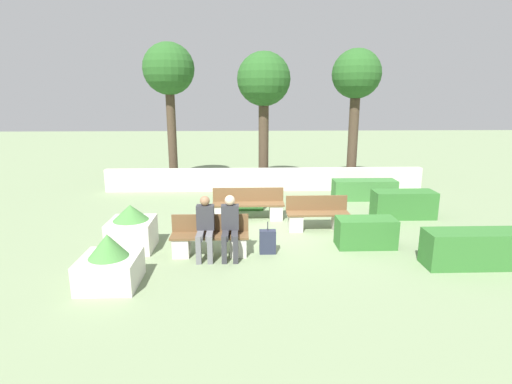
# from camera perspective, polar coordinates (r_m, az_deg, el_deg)

# --- Properties ---
(ground_plane) EXTENTS (60.00, 60.00, 0.00)m
(ground_plane) POSITION_cam_1_polar(r_m,az_deg,el_deg) (10.65, 2.63, -5.33)
(ground_plane) COLOR gray
(perimeter_wall) EXTENTS (11.71, 0.30, 0.83)m
(perimeter_wall) POSITION_cam_1_polar(r_m,az_deg,el_deg) (14.84, 1.29, 1.81)
(perimeter_wall) COLOR beige
(perimeter_wall) RESTS_ON ground_plane
(bench_front) EXTENTS (1.71, 0.48, 0.88)m
(bench_front) POSITION_cam_1_polar(r_m,az_deg,el_deg) (8.95, -6.60, -6.89)
(bench_front) COLOR brown
(bench_front) RESTS_ON ground_plane
(bench_left_side) EXTENTS (2.04, 0.48, 0.88)m
(bench_left_side) POSITION_cam_1_polar(r_m,az_deg,el_deg) (11.39, -1.11, -2.21)
(bench_left_side) COLOR brown
(bench_left_side) RESTS_ON ground_plane
(bench_right_side) EXTENTS (1.63, 0.48, 0.88)m
(bench_right_side) POSITION_cam_1_polar(r_m,az_deg,el_deg) (10.63, 8.77, -3.64)
(bench_right_side) COLOR brown
(bench_right_side) RESTS_ON ground_plane
(person_seated_man) EXTENTS (0.38, 0.64, 1.36)m
(person_seated_man) POSITION_cam_1_polar(r_m,az_deg,el_deg) (8.69, -7.29, -4.61)
(person_seated_man) COLOR slate
(person_seated_man) RESTS_ON ground_plane
(person_seated_woman) EXTENTS (0.38, 0.64, 1.37)m
(person_seated_woman) POSITION_cam_1_polar(r_m,az_deg,el_deg) (8.65, -3.73, -4.54)
(person_seated_woman) COLOR #333338
(person_seated_woman) RESTS_ON ground_plane
(hedge_block_near_left) EXTENTS (1.35, 0.62, 0.69)m
(hedge_block_near_left) POSITION_cam_1_polar(r_m,az_deg,el_deg) (9.71, 15.40, -5.59)
(hedge_block_near_left) COLOR #33702D
(hedge_block_near_left) RESTS_ON ground_plane
(hedge_block_near_right) EXTENTS (1.75, 0.69, 0.78)m
(hedge_block_near_right) POSITION_cam_1_polar(r_m,az_deg,el_deg) (12.31, 20.31, -1.66)
(hedge_block_near_right) COLOR #33702D
(hedge_block_near_right) RESTS_ON ground_plane
(hedge_block_mid_left) EXTENTS (1.24, 0.73, 0.57)m
(hedge_block_mid_left) POSITION_cam_1_polar(r_m,az_deg,el_deg) (12.53, -1.90, -1.03)
(hedge_block_mid_left) COLOR #33702D
(hedge_block_mid_left) RESTS_ON ground_plane
(hedge_block_mid_right) EXTENTS (2.11, 0.67, 0.67)m
(hedge_block_mid_right) POSITION_cam_1_polar(r_m,az_deg,el_deg) (14.06, 15.20, 0.33)
(hedge_block_mid_right) COLOR #3D7A38
(hedge_block_mid_right) RESTS_ON ground_plane
(hedge_block_far_left) EXTENTS (2.06, 0.65, 0.76)m
(hedge_block_far_left) POSITION_cam_1_polar(r_m,az_deg,el_deg) (9.46, 28.76, -7.11)
(hedge_block_far_left) COLOR #33702D
(hedge_block_far_left) RESTS_ON ground_plane
(planter_corner_left) EXTENTS (1.05, 1.05, 1.00)m
(planter_corner_left) POSITION_cam_1_polar(r_m,az_deg,el_deg) (7.99, -20.20, -9.63)
(planter_corner_left) COLOR beige
(planter_corner_left) RESTS_ON ground_plane
(planter_corner_right) EXTENTS (0.98, 0.98, 1.06)m
(planter_corner_right) POSITION_cam_1_polar(r_m,az_deg,el_deg) (9.59, -17.33, -5.08)
(planter_corner_right) COLOR beige
(planter_corner_right) RESTS_ON ground_plane
(suitcase) EXTENTS (0.37, 0.19, 0.74)m
(suitcase) POSITION_cam_1_polar(r_m,az_deg,el_deg) (9.00, 1.67, -7.12)
(suitcase) COLOR #282D42
(suitcase) RESTS_ON ground_plane
(tree_leftmost) EXTENTS (1.94, 1.94, 5.41)m
(tree_leftmost) POSITION_cam_1_polar(r_m,az_deg,el_deg) (16.05, -12.34, 16.31)
(tree_leftmost) COLOR #473828
(tree_leftmost) RESTS_ON ground_plane
(tree_center_left) EXTENTS (2.03, 2.03, 5.08)m
(tree_center_left) POSITION_cam_1_polar(r_m,az_deg,el_deg) (15.67, 1.11, 15.35)
(tree_center_left) COLOR #473828
(tree_center_left) RESTS_ON ground_plane
(tree_center_right) EXTENTS (1.84, 1.84, 5.17)m
(tree_center_right) POSITION_cam_1_polar(r_m,az_deg,el_deg) (16.00, 14.13, 15.41)
(tree_center_right) COLOR #473828
(tree_center_right) RESTS_ON ground_plane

